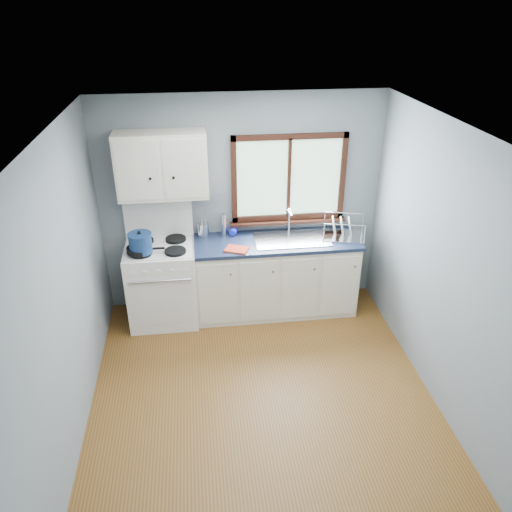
{
  "coord_description": "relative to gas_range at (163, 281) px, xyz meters",
  "views": [
    {
      "loc": [
        -0.51,
        -3.5,
        3.4
      ],
      "look_at": [
        0.05,
        0.9,
        1.05
      ],
      "focal_mm": 35.0,
      "sensor_mm": 36.0,
      "label": 1
    }
  ],
  "objects": [
    {
      "name": "stockpot",
      "position": [
        -0.18,
        -0.16,
        0.58
      ],
      "size": [
        0.3,
        0.3,
        0.25
      ],
      "rotation": [
        0.0,
        0.0,
        -0.21
      ],
      "color": "navy",
      "rests_on": "gas_range"
    },
    {
      "name": "base_cabinets",
      "position": [
        1.31,
        0.02,
        -0.08
      ],
      "size": [
        1.85,
        0.6,
        0.88
      ],
      "color": "silver",
      "rests_on": "floor"
    },
    {
      "name": "window",
      "position": [
        1.48,
        0.3,
        0.98
      ],
      "size": [
        1.36,
        0.1,
        1.03
      ],
      "color": "#9EC6A8",
      "rests_on": "wall_back"
    },
    {
      "name": "ceiling",
      "position": [
        0.95,
        -1.47,
        2.02
      ],
      "size": [
        3.2,
        3.6,
        0.02
      ],
      "primitive_type": "cube",
      "color": "white",
      "rests_on": "wall_back"
    },
    {
      "name": "gas_range",
      "position": [
        0.0,
        0.0,
        0.0
      ],
      "size": [
        0.76,
        0.69,
        1.36
      ],
      "color": "white",
      "rests_on": "floor"
    },
    {
      "name": "dish_rack",
      "position": [
        2.07,
        0.02,
        0.49
      ],
      "size": [
        0.55,
        0.47,
        0.24
      ],
      "rotation": [
        0.0,
        0.0,
        -0.26
      ],
      "color": "silver",
      "rests_on": "countertop"
    },
    {
      "name": "upper_cabinets",
      "position": [
        0.1,
        0.15,
        1.31
      ],
      "size": [
        0.95,
        0.35,
        0.7
      ],
      "color": "silver",
      "rests_on": "wall_back"
    },
    {
      "name": "thermos",
      "position": [
        0.73,
        0.22,
        0.56
      ],
      "size": [
        0.07,
        0.07,
        0.27
      ],
      "primitive_type": "cylinder",
      "rotation": [
        0.0,
        0.0,
        -0.23
      ],
      "color": "silver",
      "rests_on": "countertop"
    },
    {
      "name": "countertop",
      "position": [
        1.31,
        0.02,
        0.41
      ],
      "size": [
        1.89,
        0.64,
        0.04
      ],
      "primitive_type": "cube",
      "color": "#131D33",
      "rests_on": "base_cabinets"
    },
    {
      "name": "dish_towel",
      "position": [
        0.84,
        -0.17,
        0.44
      ],
      "size": [
        0.29,
        0.25,
        0.02
      ],
      "primitive_type": "cube",
      "rotation": [
        0.0,
        0.0,
        -0.41
      ],
      "color": "red",
      "rests_on": "countertop"
    },
    {
      "name": "utensil_crock",
      "position": [
        0.5,
        0.23,
        0.51
      ],
      "size": [
        0.17,
        0.17,
        0.41
      ],
      "rotation": [
        0.0,
        0.0,
        -0.38
      ],
      "color": "silver",
      "rests_on": "countertop"
    },
    {
      "name": "wall_front",
      "position": [
        0.95,
        -3.28,
        0.76
      ],
      "size": [
        3.2,
        0.02,
        2.5
      ],
      "primitive_type": "cube",
      "color": "slate",
      "rests_on": "ground"
    },
    {
      "name": "wall_right",
      "position": [
        2.56,
        -1.47,
        0.76
      ],
      "size": [
        0.02,
        3.6,
        2.5
      ],
      "primitive_type": "cube",
      "color": "slate",
      "rests_on": "ground"
    },
    {
      "name": "wall_left",
      "position": [
        -0.66,
        -1.47,
        0.76
      ],
      "size": [
        0.02,
        3.6,
        2.5
      ],
      "primitive_type": "cube",
      "color": "slate",
      "rests_on": "ground"
    },
    {
      "name": "skillet",
      "position": [
        -0.19,
        -0.15,
        0.49
      ],
      "size": [
        0.4,
        0.27,
        0.05
      ],
      "rotation": [
        0.0,
        0.0,
        0.01
      ],
      "color": "black",
      "rests_on": "gas_range"
    },
    {
      "name": "soap_bottle",
      "position": [
        0.82,
        0.17,
        0.54
      ],
      "size": [
        0.11,
        0.11,
        0.23
      ],
      "primitive_type": "imported",
      "rotation": [
        0.0,
        0.0,
        -0.2
      ],
      "color": "#1622CC",
      "rests_on": "countertop"
    },
    {
      "name": "sink",
      "position": [
        1.49,
        0.02,
        0.37
      ],
      "size": [
        0.84,
        0.46,
        0.44
      ],
      "color": "silver",
      "rests_on": "countertop"
    },
    {
      "name": "floor",
      "position": [
        0.95,
        -1.47,
        -0.5
      ],
      "size": [
        3.2,
        3.6,
        0.02
      ],
      "primitive_type": "cube",
      "color": "brown",
      "rests_on": "ground"
    },
    {
      "name": "wall_back",
      "position": [
        0.95,
        0.34,
        0.76
      ],
      "size": [
        3.2,
        0.02,
        2.5
      ],
      "primitive_type": "cube",
      "color": "slate",
      "rests_on": "ground"
    }
  ]
}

